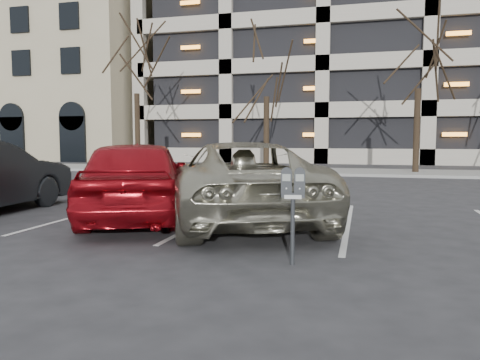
{
  "coord_description": "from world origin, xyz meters",
  "views": [
    {
      "loc": [
        1.65,
        -6.8,
        1.65
      ],
      "look_at": [
        -0.01,
        -0.49,
        1.07
      ],
      "focal_mm": 35.0,
      "sensor_mm": 36.0,
      "label": 1
    }
  ],
  "objects_px": {
    "tree_b": "(267,50)",
    "tree_c": "(420,35)",
    "tree_a": "(136,47)",
    "car_red": "(137,179)",
    "suv_silver": "(239,182)",
    "parking_meter": "(293,192)"
  },
  "relations": [
    {
      "from": "tree_a",
      "to": "car_red",
      "type": "relative_size",
      "value": 1.83
    },
    {
      "from": "parking_meter",
      "to": "car_red",
      "type": "bearing_deg",
      "value": 136.05
    },
    {
      "from": "parking_meter",
      "to": "tree_b",
      "type": "bearing_deg",
      "value": 95.12
    },
    {
      "from": "tree_b",
      "to": "tree_c",
      "type": "bearing_deg",
      "value": 0.0
    },
    {
      "from": "car_red",
      "to": "tree_a",
      "type": "bearing_deg",
      "value": -84.97
    },
    {
      "from": "tree_a",
      "to": "tree_c",
      "type": "bearing_deg",
      "value": 0.0
    },
    {
      "from": "tree_a",
      "to": "tree_c",
      "type": "relative_size",
      "value": 1.03
    },
    {
      "from": "tree_b",
      "to": "car_red",
      "type": "bearing_deg",
      "value": -89.11
    },
    {
      "from": "tree_c",
      "to": "parking_meter",
      "type": "bearing_deg",
      "value": -100.82
    },
    {
      "from": "tree_a",
      "to": "suv_silver",
      "type": "bearing_deg",
      "value": -56.16
    },
    {
      "from": "tree_b",
      "to": "suv_silver",
      "type": "distance_m",
      "value": 14.95
    },
    {
      "from": "tree_a",
      "to": "car_red",
      "type": "bearing_deg",
      "value": -63.02
    },
    {
      "from": "tree_b",
      "to": "tree_c",
      "type": "relative_size",
      "value": 0.95
    },
    {
      "from": "tree_a",
      "to": "tree_b",
      "type": "height_order",
      "value": "tree_a"
    },
    {
      "from": "tree_b",
      "to": "tree_a",
      "type": "bearing_deg",
      "value": 180.0
    },
    {
      "from": "tree_a",
      "to": "parking_meter",
      "type": "bearing_deg",
      "value": -57.31
    },
    {
      "from": "tree_a",
      "to": "car_red",
      "type": "height_order",
      "value": "tree_a"
    },
    {
      "from": "tree_b",
      "to": "tree_c",
      "type": "height_order",
      "value": "tree_c"
    },
    {
      "from": "tree_b",
      "to": "tree_c",
      "type": "xyz_separation_m",
      "value": [
        7.0,
        0.0,
        0.33
      ]
    },
    {
      "from": "parking_meter",
      "to": "tree_c",
      "type": "bearing_deg",
      "value": 71.61
    },
    {
      "from": "car_red",
      "to": "suv_silver",
      "type": "bearing_deg",
      "value": 167.29
    },
    {
      "from": "suv_silver",
      "to": "parking_meter",
      "type": "bearing_deg",
      "value": 93.14
    }
  ]
}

